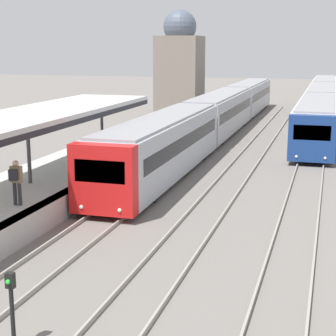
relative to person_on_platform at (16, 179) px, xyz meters
The scene contains 6 objects.
platform_canopy 3.89m from the person_on_platform, 111.52° to the left, with size 4.00×19.62×2.93m.
person_on_platform is the anchor object (origin of this frame).
train_near 25.37m from the person_on_platform, 84.38° to the left, with size 2.66×46.87×3.13m.
train_far 38.93m from the person_on_platform, 75.41° to the left, with size 2.64×46.05×3.04m.
signal_post_near 8.36m from the person_on_platform, 59.85° to the right, with size 0.20×0.21×1.76m.
distant_domed_building 39.93m from the person_on_platform, 96.62° to the left, with size 4.40×4.40×10.39m.
Camera 1 is at (8.30, -4.82, 6.62)m, focal length 60.00 mm.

